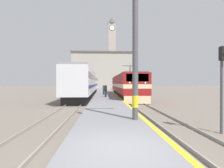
# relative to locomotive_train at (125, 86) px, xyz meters

# --- Properties ---
(ground_plane) EXTENTS (200.00, 200.00, 0.00)m
(ground_plane) POSITION_rel_locomotive_train_xyz_m (-3.04, 7.70, -1.79)
(ground_plane) COLOR #70665B
(platform) EXTENTS (3.47, 140.00, 0.40)m
(platform) POSITION_rel_locomotive_train_xyz_m (-3.04, 2.70, -1.59)
(platform) COLOR slate
(platform) RESTS_ON ground
(rail_track_near) EXTENTS (2.83, 140.00, 0.16)m
(rail_track_near) POSITION_rel_locomotive_train_xyz_m (0.00, 2.70, -1.76)
(rail_track_near) COLOR #70665B
(rail_track_near) RESTS_ON ground
(rail_track_far) EXTENTS (2.83, 140.00, 0.16)m
(rail_track_far) POSITION_rel_locomotive_train_xyz_m (-6.31, 2.70, -1.76)
(rail_track_far) COLOR #70665B
(rail_track_far) RESTS_ON ground
(locomotive_train) EXTENTS (2.92, 19.49, 4.47)m
(locomotive_train) POSITION_rel_locomotive_train_xyz_m (0.00, 0.00, 0.00)
(locomotive_train) COLOR black
(locomotive_train) RESTS_ON ground
(passenger_train) EXTENTS (2.92, 30.49, 4.16)m
(passenger_train) POSITION_rel_locomotive_train_xyz_m (-6.31, 4.25, 0.44)
(passenger_train) COLOR black
(passenger_train) RESTS_ON ground
(catenary_mast) EXTENTS (2.22, 0.31, 7.35)m
(catenary_mast) POSITION_rel_locomotive_train_xyz_m (-1.86, -18.54, 2.21)
(catenary_mast) COLOR #4C4C51
(catenary_mast) RESTS_ON platform
(person_on_platform) EXTENTS (0.34, 0.34, 1.69)m
(person_on_platform) POSITION_rel_locomotive_train_xyz_m (-3.13, -4.47, -0.51)
(person_on_platform) COLOR #23232D
(person_on_platform) RESTS_ON platform
(second_waiting_passenger) EXTENTS (0.34, 0.34, 1.61)m
(second_waiting_passenger) POSITION_rel_locomotive_train_xyz_m (-3.36, 0.27, -0.55)
(second_waiting_passenger) COLOR #23232D
(second_waiting_passenger) RESTS_ON platform
(clock_tower) EXTENTS (3.82, 3.82, 29.76)m
(clock_tower) POSITION_rel_locomotive_train_xyz_m (0.41, 46.08, 13.78)
(clock_tower) COLOR #ADA393
(clock_tower) RESTS_ON ground
(station_building) EXTENTS (22.63, 7.56, 13.75)m
(station_building) POSITION_rel_locomotive_train_xyz_m (-3.69, 39.32, 5.11)
(station_building) COLOR #A8A399
(station_building) RESTS_ON ground
(signal_post) EXTENTS (0.30, 0.39, 3.80)m
(signal_post) POSITION_rel_locomotive_train_xyz_m (1.68, -19.86, 0.77)
(signal_post) COLOR #4C4C51
(signal_post) RESTS_ON ground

